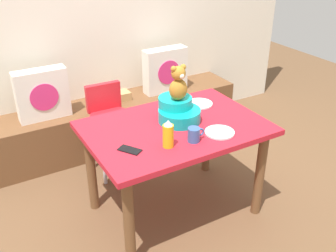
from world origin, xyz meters
The scene contains 15 objects.
ground_plane centered at (0.00, 0.00, 0.00)m, with size 8.00×8.00×0.00m, color brown.
back_wall centered at (0.00, 1.45, 1.30)m, with size 4.40×0.10×2.60m, color silver.
window_bench centered at (0.00, 1.18, 0.23)m, with size 2.60×0.44×0.46m, color brown.
pillow_floral_left centered at (-0.64, 1.16, 0.68)m, with size 0.44×0.15×0.44m.
pillow_floral_right centered at (0.58, 1.16, 0.68)m, with size 0.44×0.15×0.44m.
book_stack centered at (0.08, 1.18, 0.50)m, with size 0.20×0.14×0.08m, color tan.
dining_table centered at (0.00, 0.00, 0.63)m, with size 1.24×0.85×0.74m.
highchair centered at (-0.20, 0.74, 0.52)m, with size 0.34×0.45×0.79m.
infant_seat_teal centered at (0.06, 0.06, 0.81)m, with size 0.30×0.33×0.16m.
teddy_bear centered at (0.06, 0.06, 1.02)m, with size 0.13×0.12×0.25m.
ketchup_bottle centered at (-0.18, -0.22, 0.83)m, with size 0.07×0.07×0.18m.
coffee_mug centered at (-0.01, -0.24, 0.79)m, with size 0.12×0.08×0.09m.
dinner_plate_near centered at (0.34, 0.21, 0.75)m, with size 0.20×0.20×0.01m, color white.
dinner_plate_far centered at (0.20, -0.24, 0.75)m, with size 0.20×0.20×0.01m, color white.
cell_phone centered at (-0.41, -0.14, 0.74)m, with size 0.07×0.14×0.01m, color black.
Camera 1 is at (-1.23, -2.04, 2.00)m, focal length 41.60 mm.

